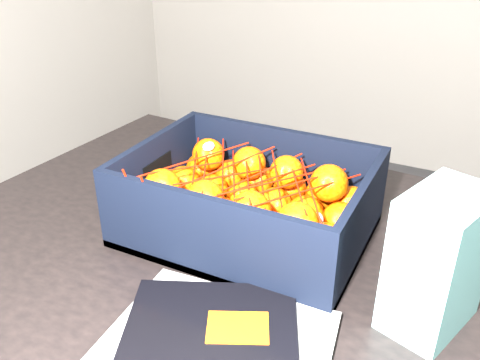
% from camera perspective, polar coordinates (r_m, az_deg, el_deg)
% --- Properties ---
extents(table, '(1.25, 0.88, 0.75)m').
position_cam_1_polar(table, '(0.84, 5.23, -15.15)').
color(table, black).
rests_on(table, ground).
extents(produce_crate, '(0.37, 0.28, 0.13)m').
position_cam_1_polar(produce_crate, '(0.83, 0.94, -3.22)').
color(produce_crate, olive).
rests_on(produce_crate, table).
extents(clementine_heap, '(0.35, 0.26, 0.11)m').
position_cam_1_polar(clementine_heap, '(0.82, 1.07, -2.79)').
color(clementine_heap, '#FF5805').
rests_on(clementine_heap, produce_crate).
extents(mesh_net, '(0.30, 0.25, 0.09)m').
position_cam_1_polar(mesh_net, '(0.79, 0.33, 0.39)').
color(mesh_net, '#B71706').
rests_on(mesh_net, clementine_heap).
extents(retail_carton, '(0.12, 0.14, 0.18)m').
position_cam_1_polar(retail_carton, '(0.67, 21.00, -8.40)').
color(retail_carton, white).
rests_on(retail_carton, table).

